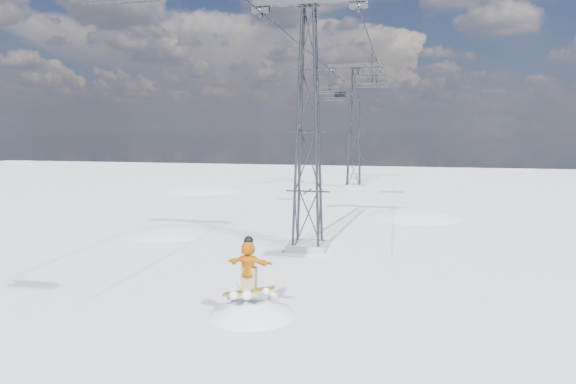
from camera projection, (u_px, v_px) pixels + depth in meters
name	position (u px, v px, depth m)	size (l,w,h in m)	color
ground	(240.00, 306.00, 16.45)	(120.00, 120.00, 0.00)	white
snow_terrain	(265.00, 328.00, 39.26)	(39.00, 37.00, 22.00)	white
lift_tower_near	(308.00, 132.00, 23.35)	(5.20, 1.80, 11.43)	#999999
lift_tower_far	(354.00, 129.00, 47.60)	(5.20, 1.80, 11.43)	#999999
haul_cables	(338.00, 48.00, 33.82)	(4.46, 51.00, 0.06)	black
snowboarder_jump	(252.00, 366.00, 15.89)	(4.40, 4.40, 6.47)	white
lift_chair_mid	(372.00, 80.00, 34.00)	(2.08, 0.60, 2.58)	black
lift_chair_far	(335.00, 95.00, 50.41)	(2.11, 0.61, 2.61)	black
lift_chair_extra	(329.00, 89.00, 46.04)	(1.80, 0.52, 2.23)	black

